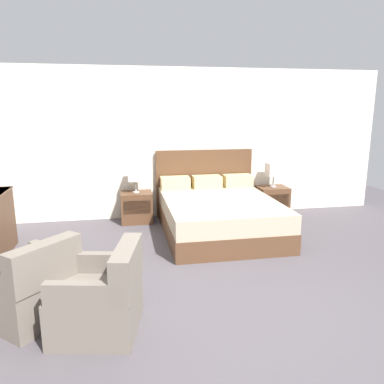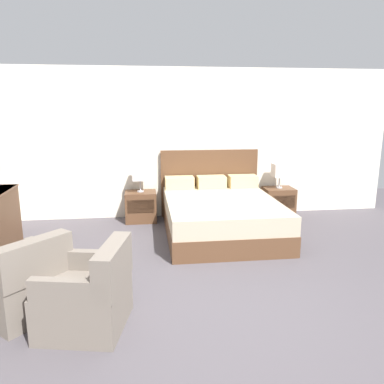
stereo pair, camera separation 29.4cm
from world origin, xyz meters
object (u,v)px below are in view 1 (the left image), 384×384
nightstand_left (137,207)px  nightstand_right (272,201)px  bed (218,213)px  armchair_companion (102,299)px  armchair_by_window (31,289)px  table_lamp_right (274,170)px  table_lamp_left (136,174)px

nightstand_left → nightstand_right: 2.38m
bed → armchair_companion: bed is taller
armchair_by_window → nightstand_left: bearing=69.3°
armchair_by_window → nightstand_right: bearing=39.0°
bed → table_lamp_right: (1.19, 0.76, 0.51)m
table_lamp_left → bed: bearing=-32.6°
nightstand_left → armchair_companion: 3.11m
bed → armchair_by_window: bearing=-138.0°
table_lamp_left → armchair_by_window: bearing=-110.7°
nightstand_left → table_lamp_left: (0.00, 0.00, 0.56)m
nightstand_left → table_lamp_right: 2.45m
bed → nightstand_left: (-1.19, 0.76, -0.05)m
bed → table_lamp_left: bed is taller
nightstand_right → armchair_companion: size_ratio=0.63×
table_lamp_left → armchair_companion: 3.16m
bed → armchair_by_window: bed is taller
bed → table_lamp_left: (-1.19, 0.76, 0.51)m
nightstand_left → armchair_by_window: bearing=-110.7°
armchair_companion → nightstand_left: bearing=82.2°
bed → nightstand_right: size_ratio=4.13×
nightstand_left → armchair_companion: size_ratio=0.63×
bed → armchair_by_window: (-2.24, -2.02, -0.01)m
table_lamp_right → armchair_companion: bearing=-132.3°
table_lamp_left → nightstand_left: bearing=-90.0°
table_lamp_left → table_lamp_right: (2.38, 0.00, 0.00)m
nightstand_left → armchair_by_window: size_ratio=0.53×
table_lamp_right → armchair_by_window: bearing=-141.0°
armchair_by_window → bed: bearing=42.0°
table_lamp_left → armchair_by_window: 3.02m
armchair_companion → table_lamp_left: bearing=82.2°
table_lamp_right → armchair_by_window: size_ratio=0.44×
bed → nightstand_left: bed is taller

